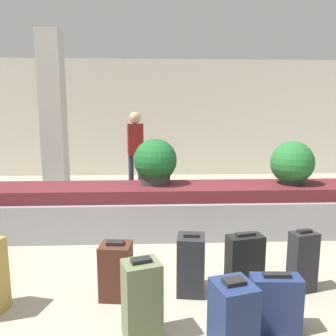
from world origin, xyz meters
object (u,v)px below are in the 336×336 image
object	(u,v)px
suitcase_4	(116,271)
traveler_0	(135,145)
suitcase_1	(142,300)
suitcase_8	(303,262)
potted_plant_1	(292,164)
pillar	(54,120)
suitcase_0	(233,321)
suitcase_7	(275,303)
suitcase_6	(244,263)
suitcase_3	(191,264)
potted_plant_0	(155,162)

from	to	relation	value
suitcase_4	traveler_0	world-z (taller)	traveler_0
suitcase_1	suitcase_8	bearing A→B (deg)	4.34
traveler_0	potted_plant_1	bearing A→B (deg)	-55.85
pillar	suitcase_0	world-z (taller)	pillar
suitcase_7	traveler_0	size ratio (longest dim) A/B	0.27
suitcase_4	suitcase_8	distance (m)	1.78
suitcase_6	traveler_0	bearing A→B (deg)	95.22
suitcase_1	pillar	bearing A→B (deg)	96.13
suitcase_6	suitcase_7	world-z (taller)	suitcase_6
suitcase_7	traveler_0	xyz separation A→B (m)	(-1.33, 4.63, 0.83)
pillar	suitcase_6	size ratio (longest dim) A/B	5.41
suitcase_7	suitcase_8	bearing A→B (deg)	53.54
suitcase_0	traveler_0	distance (m)	5.06
suitcase_7	suitcase_8	distance (m)	0.75
suitcase_0	suitcase_6	bearing A→B (deg)	54.69
suitcase_7	suitcase_0	bearing A→B (deg)	-141.36
pillar	suitcase_1	bearing A→B (deg)	-66.11
suitcase_1	suitcase_4	size ratio (longest dim) A/B	1.18
suitcase_6	potted_plant_1	bearing A→B (deg)	44.18
potted_plant_1	suitcase_3	bearing A→B (deg)	-134.22
pillar	potted_plant_0	world-z (taller)	pillar
suitcase_3	suitcase_8	world-z (taller)	suitcase_8
pillar	suitcase_1	world-z (taller)	pillar
potted_plant_0	potted_plant_1	size ratio (longest dim) A/B	1.06
suitcase_1	suitcase_8	world-z (taller)	suitcase_1
suitcase_6	suitcase_8	world-z (taller)	suitcase_8
suitcase_6	suitcase_1	bearing A→B (deg)	-158.64
suitcase_0	potted_plant_1	world-z (taller)	potted_plant_1
suitcase_3	potted_plant_0	world-z (taller)	potted_plant_0
suitcase_1	traveler_0	xyz separation A→B (m)	(-0.29, 4.67, 0.75)
potted_plant_0	pillar	bearing A→B (deg)	140.37
suitcase_0	suitcase_1	distance (m)	0.68
suitcase_7	suitcase_3	bearing A→B (deg)	138.42
suitcase_0	suitcase_7	distance (m)	0.50
suitcase_7	suitcase_1	bearing A→B (deg)	-174.58
suitcase_6	suitcase_7	xyz separation A→B (m)	(0.08, -0.59, -0.05)
suitcase_1	potted_plant_1	xyz separation A→B (m)	(2.11, 2.34, 0.68)
suitcase_4	suitcase_6	distance (m)	1.22
suitcase_8	suitcase_6	bearing A→B (deg)	165.34
suitcase_6	traveler_0	xyz separation A→B (m)	(-1.25, 4.04, 0.78)
suitcase_1	suitcase_7	xyz separation A→B (m)	(1.04, 0.04, -0.08)
pillar	suitcase_6	bearing A→B (deg)	-50.91
suitcase_1	suitcase_7	world-z (taller)	suitcase_1
suitcase_3	pillar	bearing A→B (deg)	131.55
suitcase_1	suitcase_8	distance (m)	1.64
potted_plant_0	suitcase_7	bearing A→B (deg)	-68.90
pillar	suitcase_0	xyz separation A→B (m)	(2.39, -4.23, -1.32)
suitcase_0	potted_plant_0	distance (m)	2.81
potted_plant_0	traveler_0	world-z (taller)	traveler_0
suitcase_1	potted_plant_1	size ratio (longest dim) A/B	1.03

